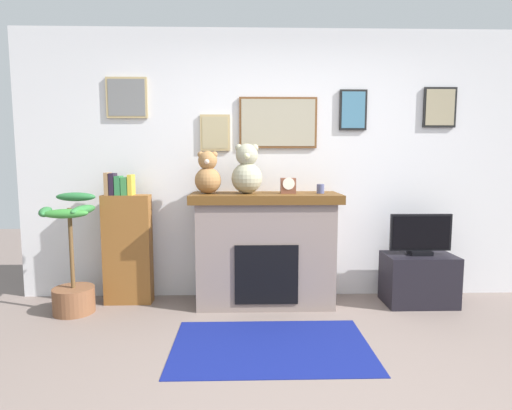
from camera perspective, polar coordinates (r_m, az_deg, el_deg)
ground_plane at (r=2.58m, az=8.42°, el=-25.84°), size 12.00×12.00×0.00m
back_wall at (r=4.17m, az=3.96°, el=5.46°), size 5.20×0.15×2.60m
fireplace at (r=3.94m, az=1.27°, el=-5.94°), size 1.37×0.55×1.05m
bookshelf at (r=4.12m, az=-17.20°, el=-5.24°), size 0.44×0.16×1.24m
potted_plant at (r=4.07m, az=-23.83°, el=-8.62°), size 0.50×0.43×1.07m
tv_stand at (r=4.28m, az=21.34°, el=-9.43°), size 0.64×0.40×0.47m
television at (r=4.19m, az=21.59°, el=-3.87°), size 0.57×0.14×0.38m
area_rug at (r=3.23m, az=2.08°, el=-18.70°), size 1.45×0.93×0.01m
candle_jar at (r=3.90m, az=8.80°, el=2.21°), size 0.07×0.07×0.09m
mantel_clock at (r=3.85m, az=4.43°, el=2.65°), size 0.14×0.10×0.15m
teddy_bear_cream at (r=3.84m, az=-6.60°, el=4.17°), size 0.24×0.24×0.39m
teddy_bear_grey at (r=3.82m, az=-1.27°, el=4.64°), size 0.28×0.28×0.46m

